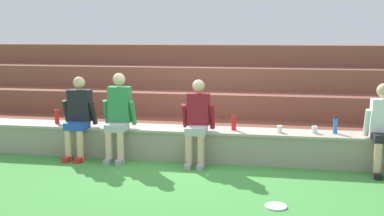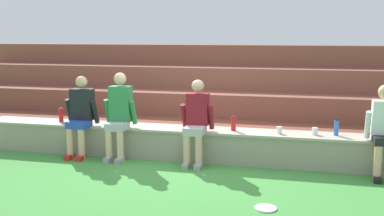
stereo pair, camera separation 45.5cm
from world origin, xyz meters
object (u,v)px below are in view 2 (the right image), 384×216
Objects in this scene: person_far_left at (80,114)px; plastic_cup_left_end at (279,130)px; person_center at (196,120)px; person_right_of_center at (384,129)px; plastic_cup_right_end at (315,131)px; water_bottle_center_gap at (233,123)px; frisbee at (265,208)px; water_bottle_mid_right at (336,128)px; water_bottle_mid_left at (61,115)px; person_left_of_center at (119,114)px.

person_far_left is 3.32m from plastic_cup_left_end.
person_center is at bearing -170.63° from plastic_cup_left_end.
person_center is at bearing 0.28° from person_far_left.
plastic_cup_right_end is (-0.95, 0.30, -0.15)m from person_right_of_center.
water_bottle_center_gap is at bearing 172.23° from person_right_of_center.
water_bottle_center_gap is (0.56, 0.27, -0.08)m from person_center.
person_far_left is 2.01m from person_center.
plastic_cup_left_end is 1.96m from frisbee.
person_right_of_center is (2.79, -0.03, 0.01)m from person_center.
water_bottle_center_gap is (-2.23, 0.30, -0.09)m from person_right_of_center.
person_right_of_center reaches higher than plastic_cup_right_end.
water_bottle_mid_left is (-4.70, -0.02, -0.00)m from water_bottle_mid_right.
person_left_of_center is 1.27m from water_bottle_mid_left.
water_bottle_mid_left reaches higher than water_bottle_center_gap.
person_left_of_center is at bearing -12.78° from water_bottle_mid_left.
water_bottle_mid_right is at bearing 4.91° from person_left_of_center.
person_center reaches higher than plastic_cup_left_end.
person_far_left is 3.86m from plastic_cup_right_end.
plastic_cup_left_end is (2.61, 0.21, -0.19)m from person_left_of_center.
water_bottle_mid_right is at bearing 8.06° from person_center.
person_far_left is at bearing -175.68° from water_bottle_mid_right.
water_bottle_mid_right is 1.60m from water_bottle_center_gap.
water_bottle_mid_right is 2.27× the size of plastic_cup_right_end.
person_right_of_center is (4.10, -0.04, -0.04)m from person_left_of_center.
person_center is 1.00× the size of person_right_of_center.
person_left_of_center is at bearing 146.91° from frisbee.
frisbee is (1.25, -1.66, -0.71)m from person_center.
person_left_of_center is 12.61× the size of plastic_cup_left_end.
plastic_cup_left_end is at bearing -1.07° from water_bottle_mid_left.
person_right_of_center is at bearing -9.41° from plastic_cup_left_end.
water_bottle_mid_left reaches higher than plastic_cup_left_end.
frisbee is at bearing -106.88° from plastic_cup_right_end.
water_bottle_mid_right reaches higher than water_bottle_mid_left.
water_bottle_center_gap is 0.93× the size of frisbee.
person_center is 2.17m from water_bottle_mid_right.
person_far_left reaches higher than frisbee.
frisbee is at bearing -27.20° from water_bottle_mid_left.
person_far_left is at bearing 153.07° from frisbee.
plastic_cup_right_end is (-0.32, -0.03, -0.06)m from water_bottle_mid_right.
frisbee is (2.56, -1.67, -0.76)m from person_left_of_center.
person_right_of_center reaches higher than water_bottle_center_gap.
plastic_cup_left_end is 0.43× the size of frisbee.
plastic_cup_right_end is at bearing 4.17° from person_far_left.
frisbee is at bearing -133.36° from person_right_of_center.
person_right_of_center is at bearing 46.64° from frisbee.
water_bottle_mid_right reaches higher than frisbee.
water_bottle_mid_right is (2.15, 0.30, -0.08)m from person_center.
plastic_cup_left_end is (0.74, -0.06, -0.06)m from water_bottle_center_gap.
person_right_of_center is 1.01m from plastic_cup_right_end.
person_center is 0.62m from water_bottle_center_gap.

